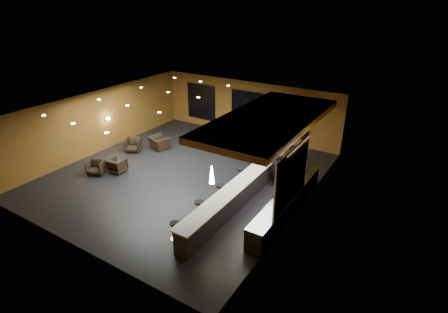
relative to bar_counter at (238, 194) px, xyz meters
The scene contains 34 objects.
floor 3.82m from the bar_counter, 164.68° to the left, with size 12.00×13.00×0.10m, color black.
ceiling 4.86m from the bar_counter, 164.68° to the left, with size 12.00×13.00×0.10m, color black.
wall_back 8.48m from the bar_counter, 115.80° to the left, with size 12.00×0.10×3.50m, color brown.
wall_front 6.76m from the bar_counter, 123.33° to the right, with size 12.00×0.10×3.50m, color brown.
wall_left 9.83m from the bar_counter, behind, with size 0.10×13.00×3.50m, color brown.
wall_right 2.88m from the bar_counter, 22.62° to the left, with size 0.10×13.00×3.50m, color brown.
wood_soffit 3.51m from the bar_counter, 80.07° to the left, with size 3.60×8.00×0.28m, color olive.
window_left 10.39m from the bar_counter, 133.86° to the left, with size 2.20×0.06×2.40m, color black.
window_center 8.37m from the bar_counter, 116.13° to the left, with size 2.20×0.06×2.40m, color black.
window_right 7.56m from the bar_counter, 94.99° to the left, with size 2.20×0.06×2.40m, color black.
tile_backsplash 2.75m from the bar_counter, ahead, with size 0.06×3.20×2.40m, color white.
bar_counter is the anchor object (origin of this frame).
bar_top 0.52m from the bar_counter, ahead, with size 0.78×8.10×0.05m, color white.
prep_counter 2.06m from the bar_counter, 14.04° to the left, with size 0.70×6.00×0.86m, color black.
prep_top 2.10m from the bar_counter, 14.04° to the left, with size 0.72×6.00×0.03m, color silver.
wall_shelf_lower 2.44m from the bar_counter, ahead, with size 0.30×1.50×0.03m, color silver.
wall_shelf_upper 2.67m from the bar_counter, ahead, with size 0.30×1.50×0.03m, color silver.
column 4.77m from the bar_counter, 90.00° to the left, with size 0.60×0.60×3.50m, color olive.
wall_sconce 9.73m from the bar_counter, behind, with size 0.22×0.22×0.22m, color #FFE5B2.
pendant_0 2.72m from the bar_counter, 90.00° to the right, with size 0.20×0.20×0.70m, color white.
pendant_1 1.92m from the bar_counter, 90.00° to the left, with size 0.20×0.20×0.70m, color white.
pendant_2 3.52m from the bar_counter, 90.00° to the left, with size 0.20×0.20×0.70m, color white.
staff_a 2.49m from the bar_counter, 73.76° to the left, with size 0.61×0.40×1.68m, color black.
staff_b 3.69m from the bar_counter, 65.43° to the left, with size 0.92×0.72×1.89m, color black.
staff_c 3.29m from the bar_counter, 64.10° to the left, with size 0.76×0.50×1.56m, color black.
armchair_a 7.64m from the bar_counter, behind, with size 0.77×0.79×0.72m, color black.
armchair_b 6.81m from the bar_counter, behind, with size 0.77×0.80×0.72m, color black.
armchair_c 8.20m from the bar_counter, 167.56° to the left, with size 0.82×0.85×0.77m, color black.
armchair_d 7.57m from the bar_counter, 157.76° to the left, with size 1.11×0.97×0.72m, color black.
bar_stool_0 3.38m from the bar_counter, 103.67° to the right, with size 0.38×0.38×0.74m.
bar_stool_1 1.89m from the bar_counter, 116.69° to the right, with size 0.38×0.38×0.76m.
bar_stool_2 0.81m from the bar_counter, behind, with size 0.40×0.40×0.80m.
bar_stool_3 1.82m from the bar_counter, 115.29° to the left, with size 0.43×0.43×0.85m.
bar_stool_4 3.60m from the bar_counter, 104.77° to the left, with size 0.36×0.36×0.71m.
Camera 1 is at (9.92, -12.26, 8.24)m, focal length 28.00 mm.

